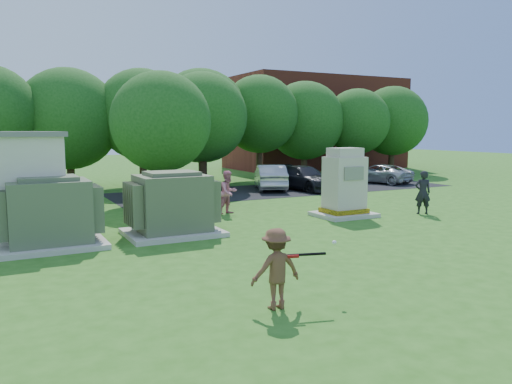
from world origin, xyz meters
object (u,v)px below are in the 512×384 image
transformer_left (49,214)px  car_silver_b (379,174)px  batter (276,269)px  person_by_generator (423,192)px  generator_cabinet (344,187)px  car_white (183,182)px  picnic_table (197,198)px  car_silver_a (270,177)px  transformer_right (172,205)px  car_dark (304,178)px  person_at_picnic (228,192)px

transformer_left → car_silver_b: transformer_left is taller
batter → person_by_generator: size_ratio=0.88×
generator_cabinet → car_white: bearing=111.5°
picnic_table → batter: batter is taller
person_by_generator → car_silver_a: person_by_generator is taller
car_white → transformer_right: bearing=-109.9°
transformer_left → transformer_right: (3.70, 0.00, 0.00)m
picnic_table → car_silver_b: (14.34, 4.84, 0.10)m
transformer_left → car_white: bearing=51.7°
picnic_table → batter: bearing=-103.9°
car_dark → generator_cabinet: bearing=-120.3°
batter → car_dark: bearing=-122.3°
transformer_left → picnic_table: size_ratio=1.61×
car_silver_b → picnic_table: bearing=2.9°
car_white → car_silver_b: size_ratio=0.97×
person_by_generator → car_silver_a: bearing=-54.9°
car_silver_b → car_silver_a: bearing=-15.8°
batter → car_dark: batter is taller
transformer_right → car_white: 9.89m
transformer_right → car_dark: bearing=38.7°
picnic_table → person_by_generator: (7.68, -5.38, 0.39)m
car_silver_a → car_silver_b: (8.05, 0.00, -0.12)m
person_by_generator → batter: bearing=59.4°
transformer_left → car_white: (7.29, 9.22, -0.26)m
transformer_right → car_white: (3.59, 9.22, -0.26)m
person_at_picnic → car_silver_b: (13.64, 6.57, -0.28)m
picnic_table → person_by_generator: person_by_generator is taller
batter → car_white: (3.97, 16.66, -0.06)m
generator_cabinet → car_silver_a: size_ratio=0.62×
transformer_right → batter: transformer_right is taller
person_at_picnic → car_dark: (7.25, 5.54, -0.20)m
transformer_left → picnic_table: transformer_left is taller
transformer_right → picnic_table: 5.33m
picnic_table → car_silver_b: size_ratio=0.43×
generator_cabinet → car_dark: size_ratio=0.57×
transformer_right → generator_cabinet: bearing=2.1°
transformer_right → generator_cabinet: (7.12, 0.26, 0.21)m
transformer_left → transformer_right: bearing=0.0°
person_at_picnic → car_silver_b: 15.14m
person_at_picnic → car_silver_b: bearing=7.0°
car_white → car_dark: 7.01m
transformer_left → person_at_picnic: bearing=22.5°
person_by_generator → car_silver_a: size_ratio=0.40×
generator_cabinet → person_by_generator: size_ratio=1.53×
transformer_left → car_dark: 16.56m
picnic_table → person_at_picnic: bearing=-68.1°
generator_cabinet → car_white: generator_cabinet is taller
generator_cabinet → car_silver_b: 13.47m
transformer_right → transformer_left: bearing=180.0°
transformer_left → person_by_generator: size_ratio=1.70×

